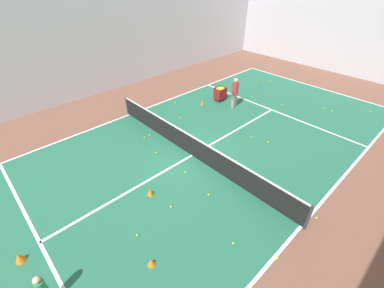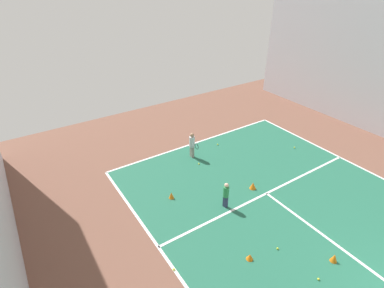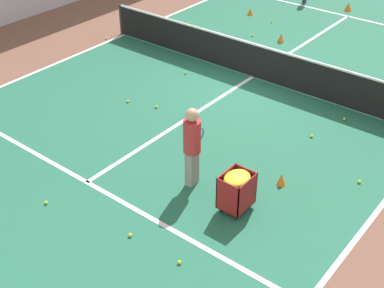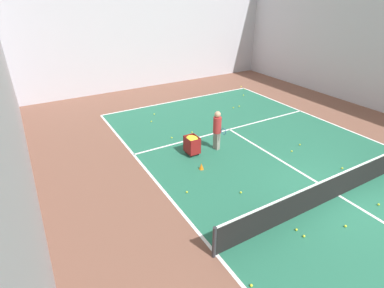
{
  "view_description": "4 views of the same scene",
  "coord_description": "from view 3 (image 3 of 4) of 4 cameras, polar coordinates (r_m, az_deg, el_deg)",
  "views": [
    {
      "loc": [
        6.29,
        -5.9,
        6.63
      ],
      "look_at": [
        0.0,
        0.0,
        0.59
      ],
      "focal_mm": 24.0,
      "sensor_mm": 36.0,
      "label": 1
    },
    {
      "loc": [
        7.72,
        0.14,
        7.8
      ],
      "look_at": [
        1.0,
        -10.05,
        0.71
      ],
      "focal_mm": 28.0,
      "sensor_mm": 36.0,
      "label": 2
    },
    {
      "loc": [
        -6.97,
        11.46,
        6.57
      ],
      "look_at": [
        -1.67,
        4.79,
        0.94
      ],
      "focal_mm": 50.0,
      "sensor_mm": 36.0,
      "label": 3
    },
    {
      "loc": [
        -8.28,
        -4.45,
        6.14
      ],
      "look_at": [
        -2.81,
        4.9,
        0.47
      ],
      "focal_mm": 28.0,
      "sensor_mm": 36.0,
      "label": 4
    }
  ],
  "objects": [
    {
      "name": "court_playing_area",
      "position": [
        14.93,
        6.47,
        7.12
      ],
      "size": [
        9.86,
        22.13,
        0.0
      ],
      "color": "#23664C",
      "rests_on": "ground"
    },
    {
      "name": "tennis_ball_28",
      "position": [
        11.25,
        17.43,
        -3.85
      ],
      "size": [
        0.07,
        0.07,
        0.07
      ],
      "primitive_type": "sphere",
      "color": "yellow",
      "rests_on": "ground"
    },
    {
      "name": "tennis_net",
      "position": [
        14.72,
        6.6,
        8.9
      ],
      "size": [
        10.16,
        0.1,
        0.99
      ],
      "color": "#2D2D33",
      "rests_on": "ground"
    },
    {
      "name": "tennis_ball_2",
      "position": [
        14.51,
        16.31,
        5.26
      ],
      "size": [
        0.07,
        0.07,
        0.07
      ],
      "primitive_type": "sphere",
      "color": "yellow",
      "rests_on": "ground"
    },
    {
      "name": "tennis_ball_23",
      "position": [
        15.25,
        12.24,
        7.29
      ],
      "size": [
        0.07,
        0.07,
        0.07
      ],
      "primitive_type": "sphere",
      "color": "yellow",
      "rests_on": "ground"
    },
    {
      "name": "tennis_ball_21",
      "position": [
        10.6,
        -15.3,
        -6.05
      ],
      "size": [
        0.07,
        0.07,
        0.07
      ],
      "primitive_type": "sphere",
      "color": "yellow",
      "rests_on": "ground"
    },
    {
      "name": "tennis_ball_9",
      "position": [
        18.82,
        8.5,
        12.77
      ],
      "size": [
        0.07,
        0.07,
        0.07
      ],
      "primitive_type": "sphere",
      "color": "yellow",
      "rests_on": "ground"
    },
    {
      "name": "tennis_ball_8",
      "position": [
        16.84,
        2.64,
        10.57
      ],
      "size": [
        0.07,
        0.07,
        0.07
      ],
      "primitive_type": "sphere",
      "color": "yellow",
      "rests_on": "ground"
    },
    {
      "name": "ground_plane",
      "position": [
        14.93,
        6.47,
        7.12
      ],
      "size": [
        33.62,
        33.62,
        0.0
      ],
      "primitive_type": "plane",
      "color": "brown"
    },
    {
      "name": "tennis_ball_20",
      "position": [
        14.28,
        15.78,
        4.87
      ],
      "size": [
        0.07,
        0.07,
        0.07
      ],
      "primitive_type": "sphere",
      "color": "yellow",
      "rests_on": "ground"
    },
    {
      "name": "ball_cart",
      "position": [
        9.81,
        4.8,
        -4.42
      ],
      "size": [
        0.5,
        0.61,
        0.81
      ],
      "color": "maroon",
      "rests_on": "ground"
    },
    {
      "name": "line_service_near",
      "position": [
        19.98,
        16.27,
        12.95
      ],
      "size": [
        9.86,
        0.1,
        0.0
      ],
      "primitive_type": "cube",
      "color": "white",
      "rests_on": "ground"
    },
    {
      "name": "tennis_ball_13",
      "position": [
        13.29,
        15.94,
        2.6
      ],
      "size": [
        0.07,
        0.07,
        0.07
      ],
      "primitive_type": "sphere",
      "color": "yellow",
      "rests_on": "ground"
    },
    {
      "name": "training_cone_0",
      "position": [
        10.79,
        9.52,
        -3.74
      ],
      "size": [
        0.18,
        0.18,
        0.25
      ],
      "primitive_type": "cone",
      "color": "orange",
      "rests_on": "ground"
    },
    {
      "name": "tennis_ball_30",
      "position": [
        9.09,
        -1.35,
        -12.49
      ],
      "size": [
        0.07,
        0.07,
        0.07
      ],
      "primitive_type": "sphere",
      "color": "yellow",
      "rests_on": "ground"
    },
    {
      "name": "line_service_far",
      "position": [
        10.98,
        -11.14,
        -4.03
      ],
      "size": [
        9.86,
        0.1,
        0.0
      ],
      "primitive_type": "cube",
      "color": "white",
      "rests_on": "ground"
    },
    {
      "name": "tennis_ball_17",
      "position": [
        18.49,
        -0.38,
        12.75
      ],
      "size": [
        0.07,
        0.07,
        0.07
      ],
      "primitive_type": "sphere",
      "color": "yellow",
      "rests_on": "ground"
    },
    {
      "name": "line_centre_service",
      "position": [
        14.93,
        6.47,
        7.13
      ],
      "size": [
        0.1,
        12.17,
        0.0
      ],
      "primitive_type": "cube",
      "color": "white",
      "rests_on": "ground"
    },
    {
      "name": "tennis_ball_22",
      "position": [
        9.62,
        -6.61,
        -9.63
      ],
      "size": [
        0.07,
        0.07,
        0.07
      ],
      "primitive_type": "sphere",
      "color": "yellow",
      "rests_on": "ground"
    },
    {
      "name": "tennis_ball_14",
      "position": [
        17.6,
        6.48,
        11.43
      ],
      "size": [
        0.07,
        0.07,
        0.07
      ],
      "primitive_type": "sphere",
      "color": "yellow",
      "rests_on": "ground"
    },
    {
      "name": "line_sideline_right",
      "position": [
        17.78,
        -7.23,
        11.5
      ],
      "size": [
        0.1,
        22.13,
        0.0
      ],
      "primitive_type": "cube",
      "color": "white",
      "rests_on": "ground"
    },
    {
      "name": "training_cone_1",
      "position": [
        17.25,
        9.47,
        11.12
      ],
      "size": [
        0.22,
        0.22,
        0.29
      ],
      "primitive_type": "cone",
      "color": "orange",
      "rests_on": "ground"
    },
    {
      "name": "tennis_ball_29",
      "position": [
        14.99,
        -0.69,
        7.59
      ],
      "size": [
        0.07,
        0.07,
        0.07
      ],
      "primitive_type": "sphere",
      "color": "yellow",
      "rests_on": "ground"
    },
    {
      "name": "training_cone_3",
      "position": [
        19.46,
        6.23,
        13.85
      ],
      "size": [
        0.22,
        0.22,
        0.21
      ],
      "primitive_type": "cone",
      "color": "orange",
      "rests_on": "ground"
    },
    {
      "name": "tennis_ball_10",
      "position": [
        12.43,
        12.64,
        0.84
      ],
      "size": [
        0.07,
        0.07,
        0.07
      ],
      "primitive_type": "sphere",
      "color": "yellow",
      "rests_on": "ground"
    },
    {
      "name": "training_cone_2",
      "position": [
        20.51,
        16.33,
        13.89
      ],
      "size": [
        0.27,
        0.27,
        0.29
      ],
      "primitive_type": "cone",
      "color": "orange",
      "rests_on": "ground"
    },
    {
      "name": "tennis_ball_1",
      "position": [
        18.8,
        -4.13,
        13.01
      ],
      "size": [
        0.07,
        0.07,
        0.07
      ],
      "primitive_type": "sphere",
      "color": "yellow",
      "rests_on": "ground"
    },
    {
      "name": "coach_at_net",
      "position": [
        10.19,
        0.01,
        0.2
      ],
      "size": [
        0.37,
        0.67,
        1.71
      ],
      "rotation": [
        0.0,
        0.0,
        -1.48
      ],
      "color": "gray",
      "rests_on": "ground"
    },
    {
      "name": "tennis_ball_6",
      "position": [
        13.32,
        -3.8,
        3.99
      ],
      "size": [
        0.07,
        0.07,
        0.07
      ],
      "primitive_type": "sphere",
      "color": "yellow",
      "rests_on": "ground"
    },
    {
      "name": "tennis_ball_7",
      "position": [
        17.49,
        -9.14,
        11.08
      ],
      "size": [
        0.07,
        0.07,
        0.07
      ],
      "primitive_type": "sphere",
      "color": "yellow",
      "rests_on": "ground"
    },
    {
      "name": "tennis_ball_5",
      "position": [
        15.95,
        6.41,
        9.05
      ],
      "size": [
        0.07,
        0.07,
        0.07
      ],
      "primitive_type": "sphere",
      "color": "yellow",
      "rests_on": "ground"
    },
    {
      "name": "tennis_ball_25",
      "position": [
        13.63,
        -6.86,
        4.55
      ],
      "size": [
        0.07,
        0.07,
        0.07
      ],
      "primitive_type": "sphere",
      "color": "yellow",
      "rests_on": "ground"
    }
  ]
}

